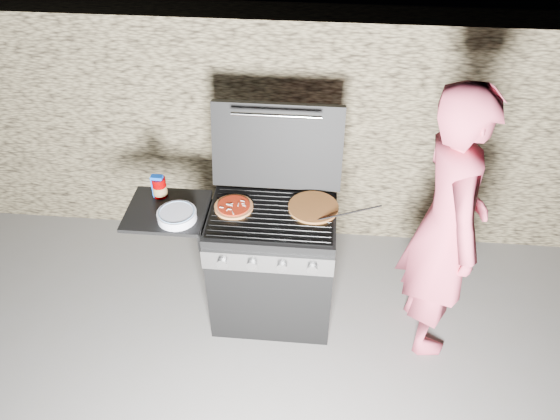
# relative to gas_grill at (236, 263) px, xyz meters

# --- Properties ---
(ground) EXTENTS (50.00, 50.00, 0.00)m
(ground) POSITION_rel_gas_grill_xyz_m (0.25, 0.00, -0.46)
(ground) COLOR slate
(stone_wall) EXTENTS (8.00, 0.35, 1.80)m
(stone_wall) POSITION_rel_gas_grill_xyz_m (0.25, 1.05, 0.44)
(stone_wall) COLOR #9C8C62
(stone_wall) RESTS_ON ground
(gas_grill) EXTENTS (1.34, 0.79, 0.91)m
(gas_grill) POSITION_rel_gas_grill_xyz_m (0.00, 0.00, 0.00)
(gas_grill) COLOR black
(gas_grill) RESTS_ON ground
(pizza_topped) EXTENTS (0.30, 0.30, 0.03)m
(pizza_topped) POSITION_rel_gas_grill_xyz_m (0.00, 0.04, 0.47)
(pizza_topped) COLOR #AE7E56
(pizza_topped) RESTS_ON gas_grill
(pizza_plain) EXTENTS (0.39, 0.39, 0.02)m
(pizza_plain) POSITION_rel_gas_grill_xyz_m (0.50, 0.08, 0.46)
(pizza_plain) COLOR #C37C32
(pizza_plain) RESTS_ON gas_grill
(sauce_jar) EXTENTS (0.11, 0.11, 0.14)m
(sauce_jar) POSITION_rel_gas_grill_xyz_m (-0.49, 0.13, 0.52)
(sauce_jar) COLOR #700001
(sauce_jar) RESTS_ON gas_grill
(blue_carton) EXTENTS (0.08, 0.05, 0.16)m
(blue_carton) POSITION_rel_gas_grill_xyz_m (-0.50, 0.13, 0.53)
(blue_carton) COLOR #0841BA
(blue_carton) RESTS_ON gas_grill
(plate_stack) EXTENTS (0.28, 0.28, 0.06)m
(plate_stack) POSITION_rel_gas_grill_xyz_m (-0.33, -0.09, 0.47)
(plate_stack) COLOR white
(plate_stack) RESTS_ON gas_grill
(person) EXTENTS (0.54, 0.74, 1.89)m
(person) POSITION_rel_gas_grill_xyz_m (1.30, -0.06, 0.49)
(person) COLOR #D54B63
(person) RESTS_ON ground
(tongs) EXTENTS (0.41, 0.10, 0.08)m
(tongs) POSITION_rel_gas_grill_xyz_m (0.72, 0.00, 0.50)
(tongs) COLOR black
(tongs) RESTS_ON gas_grill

